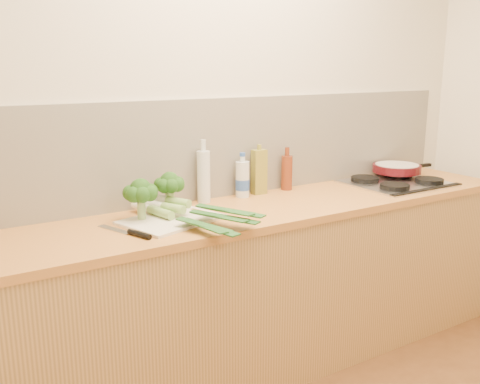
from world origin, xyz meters
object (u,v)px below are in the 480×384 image
Objects in this scene: chopping_board at (171,220)px; chefs_knife at (133,233)px; skillet at (397,168)px; gas_hob at (397,182)px.

chopping_board is 0.25m from chefs_knife.
chefs_knife is at bearing -168.19° from skillet.
skillet reaches higher than chopping_board.
gas_hob is 1.34× the size of chopping_board.
chefs_knife is (-1.74, -0.10, -0.01)m from gas_hob.
gas_hob is at bearing -16.90° from chefs_knife.
chopping_board is (-1.51, 0.00, -0.01)m from gas_hob.
chopping_board is at bearing -170.93° from skillet.
chopping_board is 1.36× the size of chefs_knife.
chefs_knife is (-0.23, -0.11, 0.00)m from chopping_board.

